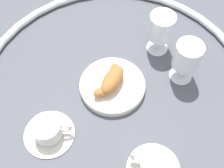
% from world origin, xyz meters
% --- Properties ---
extents(ground_plane, '(2.20, 2.20, 0.00)m').
position_xyz_m(ground_plane, '(0.00, 0.00, 0.00)').
color(ground_plane, '#4C4F56').
extents(table_chrome_rim, '(0.82, 0.82, 0.02)m').
position_xyz_m(table_chrome_rim, '(0.00, 0.00, 0.01)').
color(table_chrome_rim, silver).
rests_on(table_chrome_rim, ground_plane).
extents(pastry_plate, '(0.19, 0.19, 0.02)m').
position_xyz_m(pastry_plate, '(-0.00, 0.01, 0.01)').
color(pastry_plate, silver).
rests_on(pastry_plate, ground_plane).
extents(croissant_large, '(0.13, 0.09, 0.04)m').
position_xyz_m(croissant_large, '(-0.00, 0.01, 0.04)').
color(croissant_large, '#AD6B33').
rests_on(croissant_large, pastry_plate).
extents(coffee_cup_near, '(0.14, 0.14, 0.06)m').
position_xyz_m(coffee_cup_near, '(-0.21, -0.15, 0.03)').
color(coffee_cup_near, silver).
rests_on(coffee_cup_near, ground_plane).
extents(coffee_cup_far, '(0.14, 0.14, 0.06)m').
position_xyz_m(coffee_cup_far, '(-0.18, 0.14, 0.03)').
color(coffee_cup_far, silver).
rests_on(coffee_cup_far, ground_plane).
extents(juice_glass_left, '(0.08, 0.08, 0.14)m').
position_xyz_m(juice_glass_left, '(0.18, -0.10, 0.09)').
color(juice_glass_left, white).
rests_on(juice_glass_left, ground_plane).
extents(juice_glass_right, '(0.08, 0.08, 0.14)m').
position_xyz_m(juice_glass_right, '(0.09, -0.18, 0.09)').
color(juice_glass_right, white).
rests_on(juice_glass_right, ground_plane).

